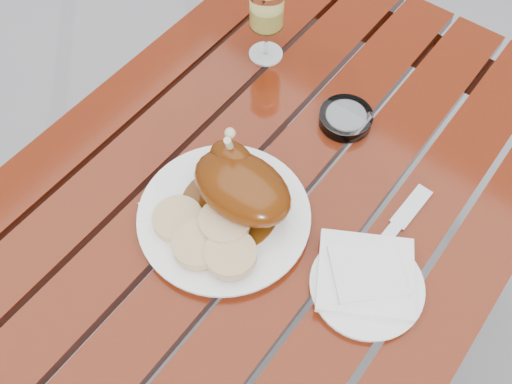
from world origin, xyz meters
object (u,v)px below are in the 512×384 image
at_px(wine_glass, 266,24).
at_px(ashtray, 346,118).
at_px(dinner_plate, 224,217).
at_px(side_plate, 366,286).
at_px(table, 263,279).

bearing_deg(wine_glass, ashtray, -13.10).
bearing_deg(wine_glass, dinner_plate, -63.28).
relative_size(wine_glass, ashtray, 1.63).
bearing_deg(side_plate, ashtray, 128.36).
height_order(table, dinner_plate, dinner_plate).
height_order(wine_glass, ashtray, wine_glass).
distance_m(table, dinner_plate, 0.39).
relative_size(dinner_plate, ashtray, 2.91).
bearing_deg(ashtray, side_plate, -51.64).
height_order(dinner_plate, wine_glass, wine_glass).
xyz_separation_m(side_plate, ashtray, (-0.20, 0.26, 0.01)).
bearing_deg(dinner_plate, wine_glass, 116.72).
relative_size(dinner_plate, wine_glass, 1.78).
relative_size(table, dinner_plate, 4.22).
relative_size(table, ashtray, 12.27).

